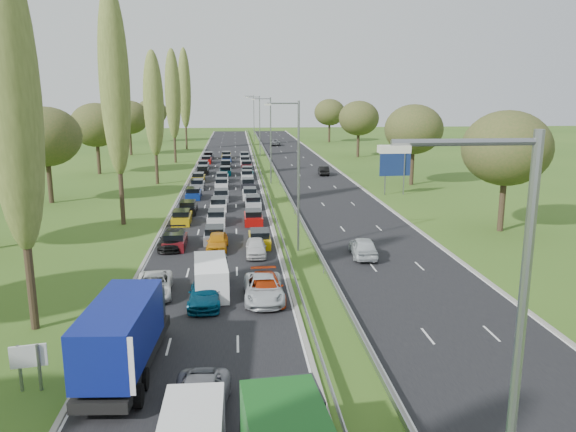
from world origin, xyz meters
name	(u,v)px	position (x,y,z in m)	size (l,w,h in m)	color
ground	(270,181)	(4.50, 80.00, 0.00)	(260.00, 260.00, 0.00)	#31541A
near_carriageway	(224,179)	(-2.25, 82.50, 0.00)	(10.50, 215.00, 0.04)	black
far_carriageway	(314,178)	(11.25, 82.50, 0.00)	(10.50, 215.00, 0.04)	black
central_reservation	(269,175)	(4.50, 82.50, 0.55)	(2.36, 215.00, 0.32)	gray
lamp_columns	(271,141)	(4.50, 78.00, 6.00)	(0.18, 140.18, 12.00)	gray
poplar_row	(140,95)	(-11.50, 68.17, 12.39)	(2.80, 127.80, 22.44)	#2D2116
woodland_left	(35,139)	(-22.00, 62.63, 7.68)	(8.00, 166.00, 11.10)	#2D2116
woodland_right	(435,134)	(24.00, 66.67, 7.68)	(8.00, 153.00, 11.10)	#2D2116
traffic_queue_fill	(223,182)	(-2.24, 77.49, 0.44)	(9.12, 69.17, 0.80)	#590F14
near_car_2	(154,285)	(-5.74, 33.64, 0.68)	(2.20, 4.77, 1.33)	white
near_car_3	(172,239)	(-5.79, 44.94, 0.72)	(1.97, 4.84, 1.40)	black
near_car_6	(199,402)	(-2.07, 19.45, 0.70)	(2.26, 4.91, 1.37)	slate
near_car_7	(205,293)	(-2.43, 31.80, 0.71)	(1.92, 4.73, 1.37)	#05344D
near_car_8	(217,242)	(-2.05, 43.79, 0.73)	(1.67, 4.15, 1.41)	orange
near_car_10	(264,288)	(1.15, 32.19, 0.74)	(2.40, 5.21, 1.45)	silver
near_car_11	(267,288)	(1.36, 32.37, 0.72)	(1.97, 4.84, 1.40)	#AC300A
near_car_12	(256,247)	(1.03, 41.95, 0.70)	(1.60, 3.97, 1.35)	silver
far_car_0	(363,247)	(9.37, 40.78, 0.81)	(1.86, 4.63, 1.58)	silver
far_car_1	(324,170)	(13.23, 85.59, 0.71)	(1.46, 4.20, 1.38)	black
far_car_2	(275,142)	(9.28, 136.83, 0.75)	(2.42, 5.25, 1.46)	slate
blue_lorry	(125,334)	(-5.58, 23.48, 1.92)	(2.43, 8.74, 3.69)	black
white_van_rear	(211,276)	(-2.15, 33.96, 1.07)	(2.03, 5.17, 2.08)	white
info_sign	(29,361)	(-9.40, 22.25, 1.37)	(1.49, 0.38, 2.10)	gray
direction_sign	(395,167)	(19.40, 67.47, 3.57)	(4.00, 0.39, 5.20)	gray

